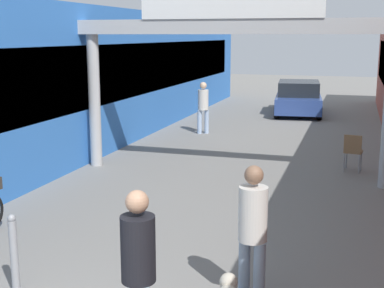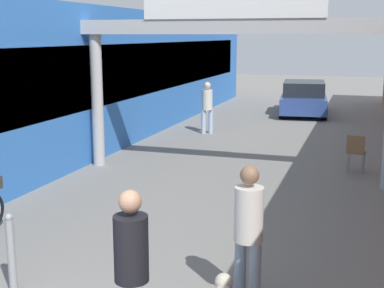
% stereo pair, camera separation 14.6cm
% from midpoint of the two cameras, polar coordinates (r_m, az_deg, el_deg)
% --- Properties ---
extents(storefront_left, '(3.00, 26.00, 3.88)m').
position_cam_midpoint_polar(storefront_left, '(16.19, -11.95, 7.03)').
color(storefront_left, blue).
rests_on(storefront_left, ground_plane).
extents(arcade_sign_gateway, '(7.40, 0.47, 4.13)m').
position_cam_midpoint_polar(arcade_sign_gateway, '(11.81, 3.80, 10.39)').
color(arcade_sign_gateway, '#B2B2B2').
rests_on(arcade_sign_gateway, ground_plane).
extents(pedestrian_with_dog, '(0.48, 0.48, 1.72)m').
position_cam_midpoint_polar(pedestrian_with_dog, '(5.33, -6.54, -12.50)').
color(pedestrian_with_dog, '#8C9EB2').
rests_on(pedestrian_with_dog, ground_plane).
extents(pedestrian_companion, '(0.47, 0.47, 1.69)m').
position_cam_midpoint_polar(pedestrian_companion, '(6.33, 5.83, -8.67)').
color(pedestrian_companion, '#8C9EB2').
rests_on(pedestrian_companion, ground_plane).
extents(pedestrian_carrying_crate, '(0.47, 0.47, 1.67)m').
position_cam_midpoint_polar(pedestrian_carrying_crate, '(17.27, 0.96, 4.26)').
color(pedestrian_carrying_crate, '#A5BFE0').
rests_on(pedestrian_carrying_crate, ground_plane).
extents(bollard_post_metal, '(0.10, 0.10, 1.02)m').
position_cam_midpoint_polar(bollard_post_metal, '(7.06, -19.03, -10.98)').
color(bollard_post_metal, gray).
rests_on(bollard_post_metal, ground_plane).
extents(cafe_chair_wood_nearer, '(0.45, 0.45, 0.89)m').
position_cam_midpoint_polar(cafe_chair_wood_nearer, '(12.96, 16.49, -0.54)').
color(cafe_chair_wood_nearer, gray).
rests_on(cafe_chair_wood_nearer, ground_plane).
extents(parked_car_blue, '(2.15, 4.16, 1.33)m').
position_cam_midpoint_polar(parked_car_blue, '(22.10, 11.09, 4.84)').
color(parked_car_blue, '#2D478C').
rests_on(parked_car_blue, ground_plane).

